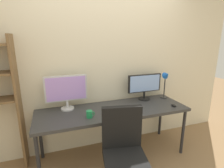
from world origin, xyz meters
TOP-DOWN VIEW (x-y plane):
  - wall_back at (0.00, 1.02)m, footprint 4.49×0.10m
  - desk at (0.00, 0.60)m, footprint 2.09×0.68m
  - office_chair at (-0.11, -0.05)m, footprint 0.52×0.52m
  - monitor_left at (-0.60, 0.81)m, footprint 0.57×0.18m
  - monitor_right at (0.60, 0.81)m, footprint 0.56×0.18m
  - desk_lamp at (0.94, 0.75)m, footprint 0.11×0.15m
  - keyboard_main at (0.00, 0.37)m, footprint 0.38×0.13m
  - computer_mouse at (0.86, 0.41)m, footprint 0.06×0.10m
  - coffee_mug at (-0.37, 0.45)m, footprint 0.11×0.08m

SIDE VIEW (x-z plane):
  - office_chair at x=-0.11m, z-range -0.09..0.90m
  - desk at x=0.00m, z-range 0.32..1.06m
  - keyboard_main at x=0.00m, z-range 0.74..0.76m
  - computer_mouse at x=0.86m, z-range 0.74..0.77m
  - coffee_mug at x=-0.37m, z-range 0.74..0.83m
  - monitor_right at x=0.60m, z-range 0.77..1.18m
  - monitor_left at x=-0.60m, z-range 0.77..1.25m
  - desk_lamp at x=0.94m, z-range 0.82..1.28m
  - wall_back at x=0.00m, z-range 0.00..2.60m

